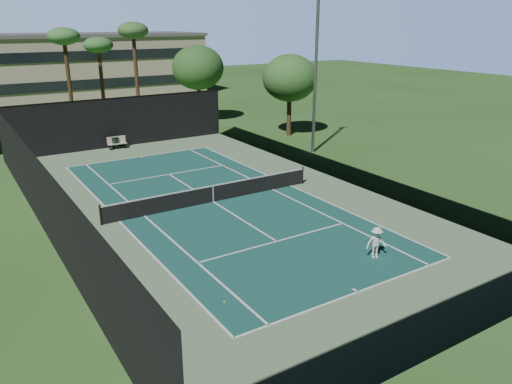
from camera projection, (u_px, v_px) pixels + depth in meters
ground at (213, 202)px, 28.56m from camera, size 160.00×160.00×0.00m
apron_slab at (213, 202)px, 28.56m from camera, size 18.00×32.00×0.01m
court_surface at (213, 202)px, 28.56m from camera, size 10.97×23.77×0.01m
court_lines at (213, 202)px, 28.55m from camera, size 11.07×23.87×0.01m
tennis_net at (213, 193)px, 28.38m from camera, size 12.90×0.10×1.10m
fence at (212, 168)px, 27.96m from camera, size 18.04×32.05×4.03m
player at (376, 243)px, 21.64m from camera, size 1.06×0.84×1.44m
tennis_ball_a at (224, 302)px, 18.36m from camera, size 0.07×0.07×0.07m
tennis_ball_b at (165, 198)px, 29.04m from camera, size 0.08×0.08×0.08m
tennis_ball_c at (216, 186)px, 31.32m from camera, size 0.07×0.07×0.07m
tennis_ball_d at (84, 193)px, 29.89m from camera, size 0.07×0.07×0.07m
park_bench at (117, 142)px, 40.24m from camera, size 1.50×0.45×1.02m
trash_bin at (115, 143)px, 40.30m from camera, size 0.56×0.56×0.95m
palm_a at (64, 40)px, 44.06m from camera, size 2.80×2.80×9.32m
palm_b at (99, 48)px, 47.70m from camera, size 2.80×2.80×8.42m
palm_c at (133, 35)px, 46.16m from camera, size 2.80×2.80×9.77m
decid_tree_a at (198, 68)px, 49.43m from camera, size 5.12×5.12×7.62m
decid_tree_b at (290, 78)px, 43.58m from camera, size 4.80×4.80×7.14m
campus_building at (45, 67)px, 63.93m from camera, size 40.50×12.50×8.30m
light_pole at (316, 68)px, 37.32m from camera, size 0.90×0.25×12.22m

